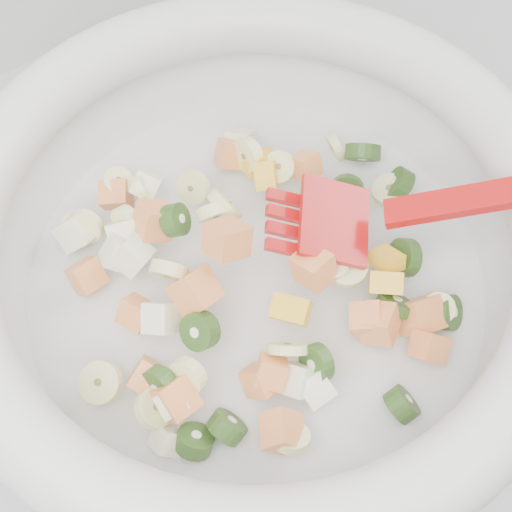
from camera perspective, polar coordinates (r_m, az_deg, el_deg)
counter at (r=0.95m, az=-1.86°, el=-14.83°), size 2.00×0.60×0.90m
mixing_bowl at (r=0.47m, az=0.02°, el=0.85°), size 0.44×0.41×0.15m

